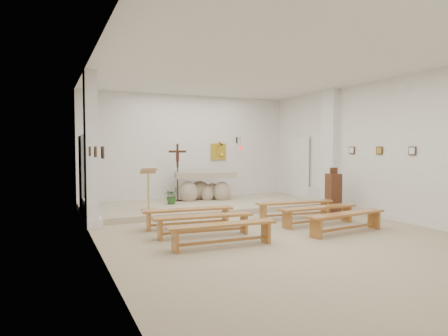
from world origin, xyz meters
name	(u,v)px	position (x,y,z in m)	size (l,w,h in m)	color
ground	(265,230)	(0.00, 0.00, 0.00)	(7.00, 10.00, 0.00)	tan
wall_left	(95,150)	(-3.49, 0.00, 1.75)	(0.02, 10.00, 3.50)	white
wall_right	(386,149)	(3.49, 0.00, 1.75)	(0.02, 10.00, 3.50)	white
wall_back	(189,149)	(0.00, 4.99, 1.75)	(7.00, 0.02, 3.50)	white
ceiling	(265,68)	(0.00, 0.00, 3.49)	(7.00, 10.00, 0.02)	silver
sanctuary_platform	(205,205)	(0.00, 3.50, 0.07)	(6.98, 3.00, 0.15)	beige
pilaster_left	(91,150)	(-3.37, 2.00, 1.75)	(0.26, 0.55, 3.50)	white
pilaster_right	(330,149)	(3.37, 2.00, 1.75)	(0.26, 0.55, 3.50)	white
gold_wall_relief	(218,152)	(1.05, 4.96, 1.65)	(0.55, 0.04, 0.55)	gold
sanctuary_lamp	(240,147)	(1.75, 4.71, 1.81)	(0.11, 0.36, 0.44)	black
station_frame_left_front	(103,152)	(-3.47, -0.80, 1.72)	(0.03, 0.20, 0.20)	#432D1D
station_frame_left_mid	(95,152)	(-3.47, 0.20, 1.72)	(0.03, 0.20, 0.20)	#432D1D
station_frame_left_rear	(90,151)	(-3.47, 1.20, 1.72)	(0.03, 0.20, 0.20)	#432D1D
station_frame_right_front	(412,151)	(3.47, -0.80, 1.72)	(0.03, 0.20, 0.20)	#432D1D
station_frame_right_mid	(379,150)	(3.47, 0.20, 1.72)	(0.03, 0.20, 0.20)	#432D1D
station_frame_right_rear	(352,150)	(3.47, 1.20, 1.72)	(0.03, 0.20, 0.20)	#432D1D
radiator_left	(86,210)	(-3.43, 2.70, 0.27)	(0.10, 0.85, 0.52)	silver
radiator_right	(317,196)	(3.43, 2.70, 0.27)	(0.10, 0.85, 0.52)	silver
altar	(205,188)	(0.24, 4.18, 0.52)	(1.98, 1.10, 0.96)	tan
lectern	(148,189)	(-1.85, 2.87, 0.71)	(0.43, 0.37, 1.14)	tan
crucifix_stand	(178,168)	(-0.62, 4.26, 1.17)	(0.52, 0.23, 1.76)	#371A11
potted_plant	(172,196)	(-0.98, 3.69, 0.40)	(0.44, 0.39, 0.49)	#295522
donation_pedestal	(333,193)	(2.85, 1.20, 0.55)	(0.37, 0.37, 1.25)	#4E2A16
bench_left_front	(188,213)	(-1.42, 0.94, 0.32)	(2.07, 0.47, 0.43)	#AE7032
bench_right_front	(295,206)	(1.42, 0.94, 0.32)	(2.07, 0.47, 0.43)	#AE7032
bench_left_second	(204,220)	(-1.42, -0.01, 0.32)	(2.07, 0.49, 0.43)	#AE7032
bench_right_second	(318,211)	(1.42, -0.01, 0.32)	(2.06, 0.45, 0.43)	#AE7032
bench_left_third	(223,229)	(-1.42, -0.96, 0.32)	(2.06, 0.38, 0.43)	#AE7032
bench_right_third	(347,218)	(1.42, -0.96, 0.32)	(2.07, 0.60, 0.43)	#AE7032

